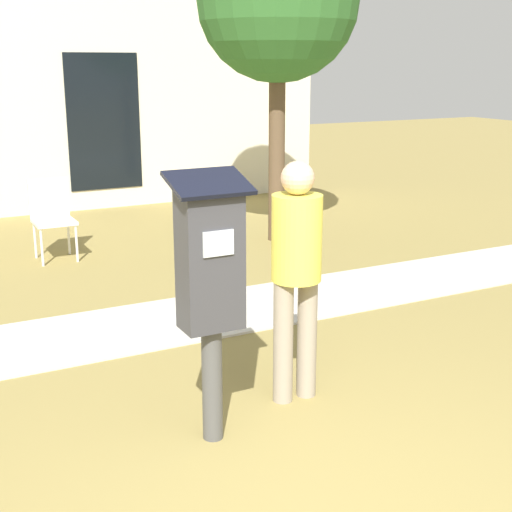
% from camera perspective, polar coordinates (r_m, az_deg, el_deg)
% --- Properties ---
extents(sidewalk, '(12.00, 1.10, 0.02)m').
position_cam_1_polar(sidewalk, '(6.06, -10.93, -5.83)').
color(sidewalk, beige).
rests_on(sidewalk, ground).
extents(building_facade, '(10.00, 0.26, 3.20)m').
position_cam_1_polar(building_facade, '(10.83, -19.63, 11.39)').
color(building_facade, beige).
rests_on(building_facade, ground).
extents(parking_meter, '(0.44, 0.31, 1.59)m').
position_cam_1_polar(parking_meter, '(3.99, -3.68, -1.44)').
color(parking_meter, '#4C4C4C').
rests_on(parking_meter, ground).
extents(person_standing, '(0.32, 0.32, 1.58)m').
position_cam_1_polar(person_standing, '(4.52, 3.25, -0.60)').
color(person_standing, gray).
rests_on(person_standing, ground).
extents(outdoor_chair_middle, '(0.44, 0.44, 0.90)m').
position_cam_1_polar(outdoor_chair_middle, '(8.34, -16.02, 3.36)').
color(outdoor_chair_middle, white).
rests_on(outdoor_chair_middle, ground).
extents(tree, '(1.90, 1.90, 3.82)m').
position_cam_1_polar(tree, '(8.76, 1.76, 19.70)').
color(tree, brown).
rests_on(tree, ground).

